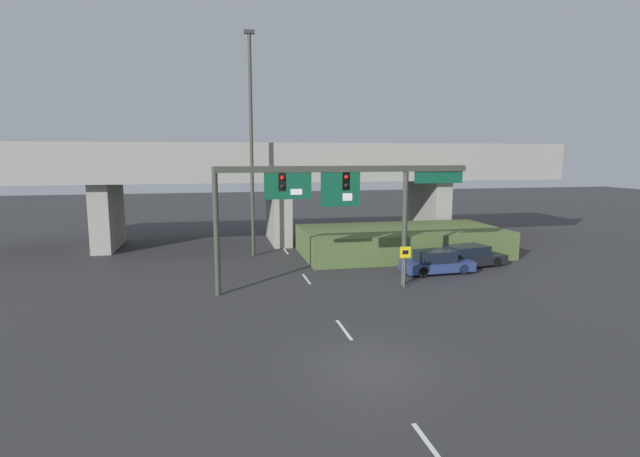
% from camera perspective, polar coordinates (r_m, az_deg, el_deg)
% --- Properties ---
extents(ground_plane, '(160.00, 160.00, 0.00)m').
position_cam_1_polar(ground_plane, '(17.72, 5.75, -15.26)').
color(ground_plane, '#2D2D30').
extents(lane_markings, '(0.14, 36.66, 0.01)m').
position_cam_1_polar(lane_markings, '(28.89, -1.56, -5.78)').
color(lane_markings, silver).
rests_on(lane_markings, ground).
extents(signal_gantry, '(13.52, 0.44, 6.53)m').
position_cam_1_polar(signal_gantry, '(25.96, 1.42, 4.21)').
color(signal_gantry, '#383D33').
rests_on(signal_gantry, ground).
extents(speed_limit_sign, '(0.60, 0.11, 2.31)m').
position_cam_1_polar(speed_limit_sign, '(27.06, 9.69, -3.61)').
color(speed_limit_sign, '#4C4C4C').
rests_on(speed_limit_sign, ground).
extents(highway_light_pole_near, '(0.70, 0.36, 15.29)m').
position_cam_1_polar(highway_light_pole_near, '(35.00, -7.85, 9.89)').
color(highway_light_pole_near, '#383D33').
rests_on(highway_light_pole_near, ground).
extents(overpass_bridge, '(46.18, 7.84, 7.96)m').
position_cam_1_polar(overpass_bridge, '(40.54, -4.83, 6.23)').
color(overpass_bridge, gray).
rests_on(overpass_bridge, ground).
extents(grass_embankment, '(14.17, 7.17, 1.89)m').
position_cam_1_polar(grass_embankment, '(36.18, 9.27, -1.45)').
color(grass_embankment, '#4C6033').
rests_on(grass_embankment, ground).
extents(parked_sedan_near_right, '(4.36, 1.99, 1.40)m').
position_cam_1_polar(parked_sedan_near_right, '(30.96, 13.16, -3.81)').
color(parked_sedan_near_right, navy).
rests_on(parked_sedan_near_right, ground).
extents(parked_sedan_mid_right, '(4.99, 2.68, 1.37)m').
position_cam_1_polar(parked_sedan_mid_right, '(33.27, 16.67, -3.12)').
color(parked_sedan_mid_right, black).
rests_on(parked_sedan_mid_right, ground).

